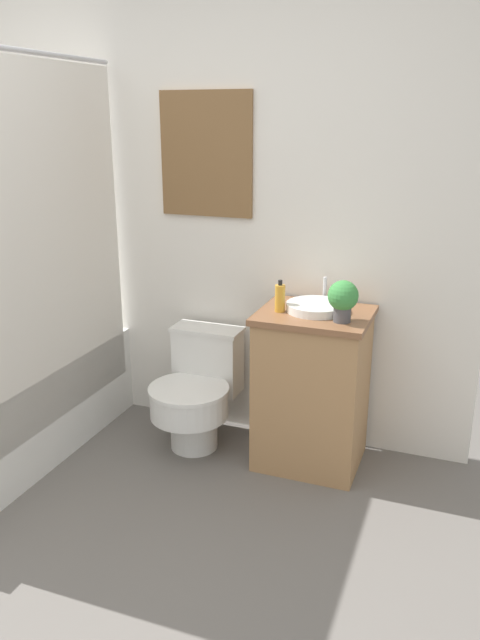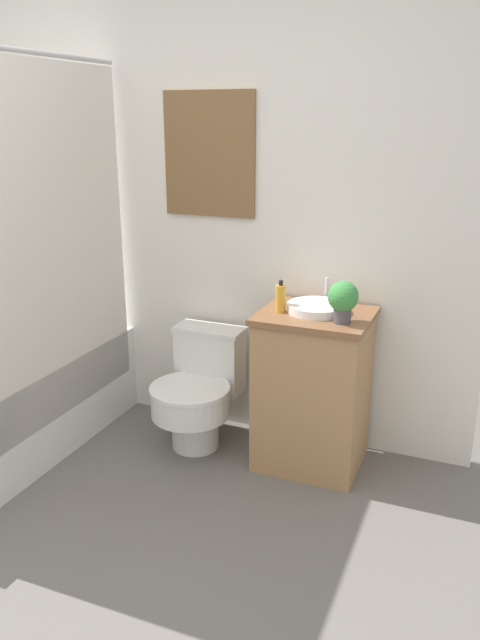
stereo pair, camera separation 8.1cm
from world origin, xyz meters
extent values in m
cube|color=white|center=(0.00, 1.86, 1.25)|extent=(3.11, 0.05, 2.50)
cube|color=brown|center=(0.12, 1.82, 1.52)|extent=(0.51, 0.02, 0.63)
cube|color=silver|center=(0.12, 1.82, 1.52)|extent=(0.48, 0.01, 0.60)
cube|color=white|center=(-0.73, 1.04, 0.25)|extent=(0.64, 1.59, 0.50)
cube|color=silver|center=(-0.42, 1.04, 1.10)|extent=(0.01, 1.46, 1.70)
cylinder|color=#B7B7BC|center=(-0.42, 1.04, 1.97)|extent=(0.02, 1.46, 0.02)
cylinder|color=white|center=(0.16, 1.50, 0.10)|extent=(0.25, 0.25, 0.21)
cylinder|color=white|center=(0.16, 1.45, 0.28)|extent=(0.41, 0.41, 0.14)
cylinder|color=white|center=(0.16, 1.45, 0.36)|extent=(0.42, 0.42, 0.02)
cube|color=white|center=(0.16, 1.70, 0.42)|extent=(0.36, 0.17, 0.35)
cube|color=white|center=(0.16, 1.70, 0.61)|extent=(0.38, 0.18, 0.02)
cube|color=#AD7F51|center=(0.78, 1.59, 0.39)|extent=(0.51, 0.43, 0.78)
cube|color=brown|center=(0.78, 1.59, 0.79)|extent=(0.54, 0.46, 0.03)
cylinder|color=white|center=(0.78, 1.61, 0.83)|extent=(0.29, 0.29, 0.04)
cylinder|color=silver|center=(0.78, 1.78, 0.87)|extent=(0.02, 0.02, 0.13)
cylinder|color=gold|center=(0.62, 1.54, 0.87)|extent=(0.05, 0.05, 0.13)
cylinder|color=black|center=(0.62, 1.54, 0.95)|extent=(0.02, 0.02, 0.02)
cylinder|color=#4C4C51|center=(0.93, 1.49, 0.84)|extent=(0.08, 0.08, 0.07)
sphere|color=#3D8E42|center=(0.93, 1.49, 0.93)|extent=(0.14, 0.14, 0.14)
camera|label=1|loc=(1.46, -1.22, 1.71)|focal=35.00mm
camera|label=2|loc=(1.54, -1.19, 1.71)|focal=35.00mm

